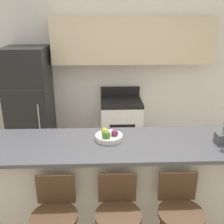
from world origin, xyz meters
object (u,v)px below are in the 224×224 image
object	(u,v)px
stove_range	(121,125)
bar_stool_mid	(118,214)
bar_stool_left	(55,216)
fruit_bowl	(109,136)
refrigerator	(30,104)
bar_stool_right	(180,212)
trash_bin	(65,150)
orchid_vase	(223,132)

from	to	relation	value
stove_range	bar_stool_mid	distance (m)	2.36
bar_stool_left	fruit_bowl	size ratio (longest dim) A/B	3.48
refrigerator	bar_stool_right	bearing A→B (deg)	-51.60
bar_stool_right	stove_range	bearing A→B (deg)	98.01
stove_range	trash_bin	xyz separation A→B (m)	(-0.93, -0.33, -0.27)
fruit_bowl	bar_stool_right	bearing A→B (deg)	-46.26
bar_stool_mid	fruit_bowl	bearing A→B (deg)	95.44
bar_stool_left	bar_stool_mid	world-z (taller)	same
bar_stool_left	orchid_vase	bearing A→B (deg)	17.60
bar_stool_right	orchid_vase	xyz separation A→B (m)	(0.52, 0.50, 0.51)
refrigerator	orchid_vase	size ratio (longest dim) A/B	4.28
bar_stool_left	orchid_vase	size ratio (longest dim) A/B	2.30
bar_stool_mid	refrigerator	bearing A→B (deg)	119.30
bar_stool_left	bar_stool_mid	bearing A→B (deg)	0.00
bar_stool_mid	fruit_bowl	size ratio (longest dim) A/B	3.48
bar_stool_right	fruit_bowl	bearing A→B (deg)	133.74
bar_stool_right	refrigerator	bearing A→B (deg)	128.40
refrigerator	bar_stool_mid	world-z (taller)	refrigerator
bar_stool_left	fruit_bowl	world-z (taller)	fruit_bowl
stove_range	bar_stool_right	xyz separation A→B (m)	(0.33, -2.35, 0.18)
bar_stool_right	orchid_vase	world-z (taller)	orchid_vase
stove_range	orchid_vase	size ratio (longest dim) A/B	2.56
refrigerator	trash_bin	bearing A→B (deg)	-25.37
stove_range	bar_stool_left	world-z (taller)	stove_range
orchid_vase	refrigerator	bearing A→B (deg)	142.59
refrigerator	fruit_bowl	world-z (taller)	refrigerator
refrigerator	stove_range	size ratio (longest dim) A/B	1.67
trash_bin	bar_stool_mid	bearing A→B (deg)	-70.06
bar_stool_left	orchid_vase	xyz separation A→B (m)	(1.57, 0.50, 0.51)
stove_range	fruit_bowl	bearing A→B (deg)	-98.34
bar_stool_left	trash_bin	size ratio (longest dim) A/B	2.53
bar_stool_mid	bar_stool_right	world-z (taller)	same
stove_range	bar_stool_right	distance (m)	2.38
stove_range	fruit_bowl	xyz separation A→B (m)	(-0.25, -1.74, 0.62)
bar_stool_right	fruit_bowl	size ratio (longest dim) A/B	3.48
orchid_vase	fruit_bowl	distance (m)	1.11
fruit_bowl	trash_bin	distance (m)	1.80
bar_stool_left	bar_stool_mid	size ratio (longest dim) A/B	1.00
orchid_vase	trash_bin	xyz separation A→B (m)	(-1.78, 1.52, -0.97)
bar_stool_mid	bar_stool_right	xyz separation A→B (m)	(0.53, 0.00, 0.00)
stove_range	bar_stool_left	distance (m)	2.46
bar_stool_mid	trash_bin	xyz separation A→B (m)	(-0.73, 2.02, -0.46)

